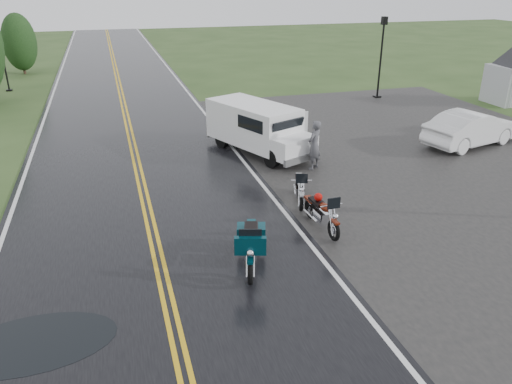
% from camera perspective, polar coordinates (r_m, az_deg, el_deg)
% --- Properties ---
extents(ground, '(120.00, 120.00, 0.00)m').
position_cam_1_polar(ground, '(11.68, -10.57, -9.85)').
color(ground, '#2D471E').
rests_on(ground, ground).
extents(road, '(8.00, 100.00, 0.04)m').
position_cam_1_polar(road, '(20.79, -13.88, 5.06)').
color(road, black).
rests_on(road, ground).
extents(parking_pad, '(14.00, 24.00, 0.03)m').
position_cam_1_polar(parking_pad, '(19.90, 20.64, 3.38)').
color(parking_pad, black).
rests_on(parking_pad, ground).
extents(motorcycle_red, '(0.79, 1.97, 1.15)m').
position_cam_1_polar(motorcycle_red, '(12.87, 8.94, -3.45)').
color(motorcycle_red, '#551709').
rests_on(motorcycle_red, ground).
extents(motorcycle_teal, '(1.39, 2.32, 1.29)m').
position_cam_1_polar(motorcycle_teal, '(10.97, -0.65, -7.78)').
color(motorcycle_teal, '#052D37').
rests_on(motorcycle_teal, ground).
extents(motorcycle_silver, '(1.23, 1.99, 1.11)m').
position_cam_1_polar(motorcycle_silver, '(14.39, 5.21, -0.35)').
color(motorcycle_silver, '#9EA3A6').
rests_on(motorcycle_silver, ground).
extents(van_white, '(3.63, 5.20, 1.92)m').
position_cam_1_polar(van_white, '(17.62, 1.84, 5.67)').
color(van_white, white).
rests_on(van_white, ground).
extents(person_at_van, '(0.76, 0.72, 1.74)m').
position_cam_1_polar(person_at_van, '(17.66, 6.69, 5.26)').
color(person_at_van, '#4C4C51').
rests_on(person_at_van, ground).
extents(sedan_white, '(4.49, 2.48, 1.40)m').
position_cam_1_polar(sedan_white, '(21.94, 23.38, 6.63)').
color(sedan_white, white).
rests_on(sedan_white, ground).
extents(lamp_post_far_left, '(0.34, 0.34, 3.98)m').
position_cam_1_polar(lamp_post_far_left, '(33.65, -26.96, 13.59)').
color(lamp_post_far_left, black).
rests_on(lamp_post_far_left, ground).
extents(lamp_post_far_right, '(0.38, 0.38, 4.42)m').
position_cam_1_polar(lamp_post_far_right, '(29.22, 14.08, 14.66)').
color(lamp_post_far_right, black).
rests_on(lamp_post_far_right, ground).
extents(tree_left_far, '(2.28, 2.28, 3.50)m').
position_cam_1_polar(tree_left_far, '(39.42, -25.33, 14.63)').
color(tree_left_far, '#1E3D19').
rests_on(tree_left_far, ground).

